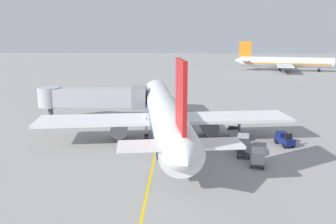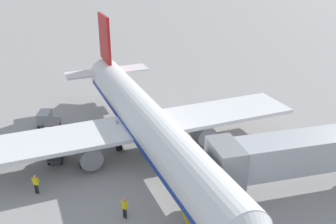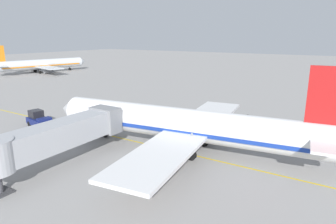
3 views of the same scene
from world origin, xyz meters
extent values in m
plane|color=gray|center=(0.00, 0.00, 0.00)|extent=(400.00, 400.00, 0.00)
cube|color=gold|center=(0.00, 0.00, 0.00)|extent=(0.24, 80.00, 0.01)
cylinder|color=white|center=(0.71, 1.65, 3.29)|extent=(7.86, 32.21, 3.70)
cube|color=#193899|center=(0.71, 1.65, 2.82)|extent=(7.56, 29.68, 0.44)
cone|color=white|center=(-1.55, 18.70, 3.29)|extent=(3.91, 2.85, 3.63)
cube|color=black|center=(-1.31, 16.92, 3.93)|extent=(2.90, 1.45, 0.60)
cube|color=white|center=(0.84, 0.66, 2.64)|extent=(30.42, 9.09, 0.36)
cylinder|color=gray|center=(-4.72, 0.73, 1.39)|extent=(2.40, 3.43, 2.00)
cylinder|color=gray|center=(6.18, 2.17, 1.39)|extent=(2.40, 3.43, 2.00)
cube|color=red|center=(2.67, -13.22, 7.88)|extent=(0.89, 4.40, 5.50)
cube|color=white|center=(2.65, -13.02, 3.84)|extent=(10.25, 3.89, 0.24)
cylinder|color=black|center=(-0.76, 12.76, 0.55)|extent=(0.59, 1.15, 1.10)
cylinder|color=gray|center=(-0.76, 12.76, 2.10)|extent=(0.24, 0.24, 2.00)
cylinder|color=black|center=(-1.31, -0.63, 0.55)|extent=(0.59, 1.15, 1.10)
cylinder|color=gray|center=(-1.31, -0.63, 2.10)|extent=(0.24, 0.24, 2.00)
cylinder|color=black|center=(3.25, -0.03, 0.55)|extent=(0.59, 1.15, 1.10)
cylinder|color=gray|center=(3.25, -0.03, 2.10)|extent=(0.24, 0.24, 2.00)
cube|color=#A8AAAF|center=(-9.53, 10.11, 3.49)|extent=(14.11, 2.80, 2.60)
cube|color=gray|center=(-3.28, 10.11, 3.49)|extent=(2.00, 3.50, 2.99)
cube|color=#38383A|center=(-16.59, 10.11, 0.08)|extent=(1.80, 1.80, 0.16)
cube|color=navy|center=(-2.58, 24.37, 0.85)|extent=(2.89, 4.70, 0.90)
cube|color=black|center=(-2.42, 25.35, 1.85)|extent=(1.93, 2.09, 1.10)
cube|color=navy|center=(-2.83, 22.85, 1.48)|extent=(2.03, 1.39, 0.36)
cylinder|color=black|center=(-1.89, 22.81, 0.40)|extent=(0.48, 0.85, 0.80)
cylinder|color=black|center=(-3.74, 23.12, 0.40)|extent=(0.48, 0.85, 0.80)
cylinder|color=black|center=(-1.42, 25.63, 0.40)|extent=(0.48, 0.85, 0.80)
cylinder|color=black|center=(-3.27, 25.94, 0.40)|extent=(0.48, 0.85, 0.80)
cube|color=navy|center=(14.63, -1.07, 0.63)|extent=(1.83, 2.73, 0.70)
cube|color=navy|center=(14.45, -0.41, 1.20)|extent=(1.27, 1.29, 0.44)
cube|color=black|center=(14.82, -1.73, 1.30)|extent=(0.85, 0.38, 0.64)
cylinder|color=black|center=(14.60, -0.95, 1.28)|extent=(0.15, 0.28, 0.54)
cylinder|color=black|center=(13.88, -0.38, 0.28)|extent=(0.34, 0.59, 0.56)
cylinder|color=black|center=(14.92, -0.08, 0.28)|extent=(0.34, 0.59, 0.56)
cylinder|color=black|center=(14.35, -2.06, 0.28)|extent=(0.34, 0.59, 0.56)
cylinder|color=black|center=(15.39, -1.77, 0.28)|extent=(0.34, 0.59, 0.56)
cube|color=#4C4C51|center=(8.95, 0.42, 0.42)|extent=(1.74, 2.43, 0.12)
cube|color=#2D2D33|center=(8.95, 0.42, 1.03)|extent=(1.65, 2.31, 1.10)
cylinder|color=#4C4C51|center=(9.26, 1.84, 0.41)|extent=(0.22, 0.70, 0.07)
cylinder|color=black|center=(8.59, 1.35, 0.18)|extent=(0.19, 0.38, 0.36)
cylinder|color=black|center=(9.67, 1.11, 0.18)|extent=(0.19, 0.38, 0.36)
cylinder|color=black|center=(8.23, -0.26, 0.18)|extent=(0.19, 0.38, 0.36)
cylinder|color=black|center=(9.31, -0.50, 0.18)|extent=(0.19, 0.38, 0.36)
cube|color=#4C4C51|center=(9.62, -2.53, 0.42)|extent=(1.74, 2.43, 0.12)
cube|color=#999EA3|center=(9.62, -2.53, 1.03)|extent=(1.65, 2.31, 1.10)
cylinder|color=#4C4C51|center=(9.93, -1.12, 0.41)|extent=(0.22, 0.70, 0.07)
cylinder|color=black|center=(9.25, -1.61, 0.18)|extent=(0.19, 0.38, 0.36)
cylinder|color=black|center=(10.33, -1.85, 0.18)|extent=(0.19, 0.38, 0.36)
cylinder|color=black|center=(8.90, -3.22, 0.18)|extent=(0.19, 0.38, 0.36)
cylinder|color=black|center=(9.98, -3.46, 0.18)|extent=(0.19, 0.38, 0.36)
cube|color=#4C4C51|center=(9.32, -4.80, 0.42)|extent=(1.74, 2.43, 0.12)
cube|color=#2D2D33|center=(9.32, -4.80, 1.03)|extent=(1.65, 2.31, 1.10)
cylinder|color=#4C4C51|center=(9.63, -3.39, 0.41)|extent=(0.22, 0.70, 0.07)
cylinder|color=black|center=(8.96, -3.88, 0.18)|extent=(0.19, 0.38, 0.36)
cylinder|color=black|center=(10.03, -4.12, 0.18)|extent=(0.19, 0.38, 0.36)
cylinder|color=black|center=(8.60, -5.49, 0.18)|extent=(0.19, 0.38, 0.36)
cylinder|color=black|center=(9.68, -5.73, 0.18)|extent=(0.19, 0.38, 0.36)
cube|color=#4C4C51|center=(10.17, -7.51, 0.42)|extent=(1.74, 2.43, 0.12)
cube|color=#999EA3|center=(10.17, -7.51, 1.03)|extent=(1.65, 2.31, 1.10)
cylinder|color=#4C4C51|center=(10.48, -6.10, 0.41)|extent=(0.22, 0.70, 0.07)
cylinder|color=black|center=(9.81, -6.59, 0.18)|extent=(0.19, 0.38, 0.36)
cylinder|color=black|center=(10.89, -6.83, 0.18)|extent=(0.19, 0.38, 0.36)
cylinder|color=black|center=(9.45, -8.20, 0.18)|extent=(0.19, 0.38, 0.36)
cylinder|color=black|center=(10.53, -8.44, 0.18)|extent=(0.19, 0.38, 0.36)
cylinder|color=#232328|center=(4.28, 9.94, 0.42)|extent=(0.15, 0.15, 0.85)
cylinder|color=#232328|center=(4.16, 10.10, 0.42)|extent=(0.15, 0.15, 0.85)
cube|color=yellow|center=(4.22, 10.02, 1.15)|extent=(0.42, 0.45, 0.60)
cylinder|color=yellow|center=(4.37, 9.83, 1.10)|extent=(0.21, 0.23, 0.57)
cylinder|color=yellow|center=(4.07, 10.22, 1.10)|extent=(0.21, 0.23, 0.57)
sphere|color=tan|center=(4.22, 10.02, 1.58)|extent=(0.22, 0.22, 0.22)
cube|color=red|center=(4.22, 10.02, 1.60)|extent=(0.22, 0.26, 0.10)
cylinder|color=#232328|center=(10.41, 5.35, 0.42)|extent=(0.15, 0.15, 0.85)
cylinder|color=#232328|center=(10.58, 5.24, 0.42)|extent=(0.15, 0.15, 0.85)
cube|color=yellow|center=(10.50, 5.30, 1.15)|extent=(0.45, 0.41, 0.60)
cylinder|color=yellow|center=(10.29, 5.43, 1.10)|extent=(0.24, 0.20, 0.57)
cylinder|color=yellow|center=(10.71, 5.16, 1.10)|extent=(0.24, 0.20, 0.57)
sphere|color=tan|center=(10.50, 5.30, 1.58)|extent=(0.22, 0.22, 0.22)
cube|color=red|center=(10.50, 5.30, 1.60)|extent=(0.27, 0.21, 0.10)
cylinder|color=#232328|center=(6.97, 2.41, 0.42)|extent=(0.15, 0.15, 0.85)
cylinder|color=#232328|center=(6.85, 2.25, 0.42)|extent=(0.15, 0.15, 0.85)
cube|color=orange|center=(6.91, 2.33, 1.15)|extent=(0.42, 0.45, 0.60)
cylinder|color=orange|center=(7.06, 2.53, 1.10)|extent=(0.21, 0.23, 0.57)
cylinder|color=orange|center=(6.76, 2.13, 1.10)|extent=(0.21, 0.23, 0.57)
sphere|color=tan|center=(6.91, 2.33, 1.58)|extent=(0.22, 0.22, 0.22)
cube|color=red|center=(6.91, 2.33, 1.60)|extent=(0.22, 0.26, 0.10)
cylinder|color=silver|center=(39.48, 82.75, 3.12)|extent=(30.42, 10.18, 3.52)
cube|color=orange|center=(39.48, 82.75, 2.68)|extent=(28.06, 9.67, 0.42)
cone|color=silver|center=(55.41, 79.12, 3.12)|extent=(2.99, 3.87, 3.44)
cube|color=black|center=(53.75, 79.50, 3.74)|extent=(1.60, 2.80, 0.57)
cube|color=silver|center=(38.56, 82.96, 2.51)|extent=(11.15, 28.89, 0.34)
cylinder|color=gray|center=(40.46, 87.88, 1.32)|extent=(3.39, 2.53, 1.90)
cylinder|color=gray|center=(38.14, 77.69, 1.32)|extent=(3.39, 2.53, 1.90)
cube|color=silver|center=(25.77, 85.87, 3.65)|extent=(4.52, 9.81, 0.23)
cylinder|color=black|center=(49.86, 80.38, 0.52)|extent=(1.11, 0.65, 1.04)
cylinder|color=gray|center=(49.86, 80.38, 1.99)|extent=(0.23, 0.23, 1.90)
cylinder|color=black|center=(38.12, 85.30, 0.52)|extent=(1.11, 0.65, 1.04)
cylinder|color=gray|center=(38.12, 85.30, 1.99)|extent=(0.23, 0.23, 1.90)
cylinder|color=black|center=(37.15, 81.04, 0.52)|extent=(1.11, 0.65, 1.04)
cylinder|color=gray|center=(37.15, 81.04, 1.99)|extent=(0.23, 0.23, 1.90)
camera|label=1|loc=(2.58, -39.51, 12.45)|focal=37.09mm
camera|label=2|loc=(6.94, 32.42, 18.12)|focal=41.10mm
camera|label=3|loc=(-28.32, -14.61, 13.33)|focal=31.65mm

